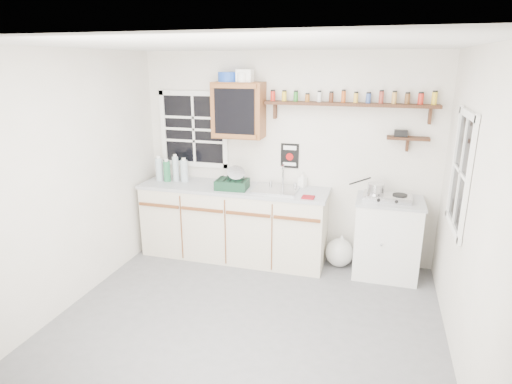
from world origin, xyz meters
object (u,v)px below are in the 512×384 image
main_cabinet (234,222)px  right_cabinet (387,238)px  upper_cabinet (239,110)px  hotplate (387,197)px  dish_rack (233,182)px  spice_shelf (350,103)px

main_cabinet → right_cabinet: 1.84m
upper_cabinet → hotplate: size_ratio=1.23×
dish_rack → main_cabinet: bearing=108.3°
right_cabinet → dish_rack: (-1.80, -0.11, 0.55)m
dish_rack → hotplate: bearing=-0.6°
spice_shelf → main_cabinet: bearing=-170.9°
main_cabinet → dish_rack: size_ratio=5.92×
right_cabinet → spice_shelf: size_ratio=0.48×
main_cabinet → dish_rack: 0.56m
dish_rack → hotplate: dish_rack is taller
right_cabinet → upper_cabinet: upper_cabinet is taller
main_cabinet → spice_shelf: 1.99m
dish_rack → hotplate: (1.77, 0.09, -0.07)m
upper_cabinet → dish_rack: upper_cabinet is taller
right_cabinet → dish_rack: size_ratio=2.33×
main_cabinet → spice_shelf: size_ratio=1.21×
upper_cabinet → dish_rack: 0.85m
spice_shelf → right_cabinet: bearing=-20.1°
dish_rack → right_cabinet: bearing=-0.1°
main_cabinet → upper_cabinet: bearing=76.3°
right_cabinet → spice_shelf: bearing=159.9°
spice_shelf → hotplate: spice_shelf is taller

